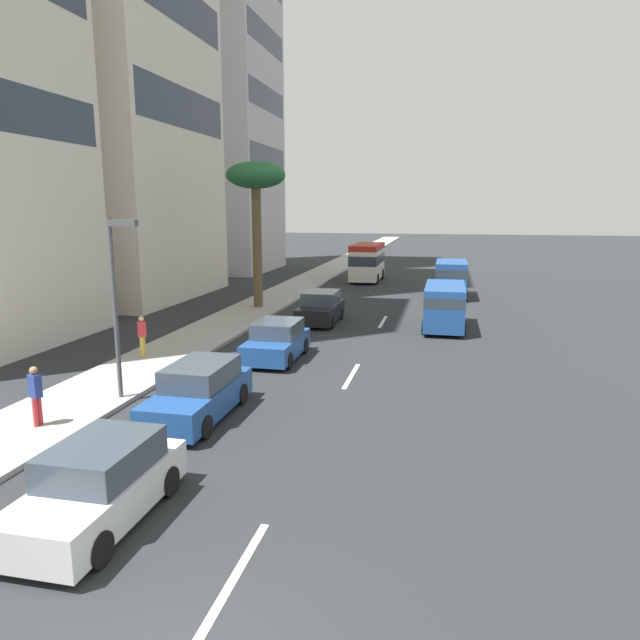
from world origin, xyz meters
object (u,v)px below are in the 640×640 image
at_px(van_second, 445,304).
at_px(minibus_third, 367,261).
at_px(car_sixth, 100,485).
at_px(street_lamp, 117,286).
at_px(car_seventh, 199,392).
at_px(van_fourth, 451,277).
at_px(pedestrian_near_lamp, 36,393).
at_px(car_lead, 321,308).
at_px(palm_tree, 256,183).
at_px(pedestrian_mid_block, 142,334).
at_px(car_fifth, 277,341).

xyz_separation_m(van_second, minibus_third, (18.34, 6.42, 0.39)).
height_order(car_sixth, street_lamp, street_lamp).
distance_m(minibus_third, car_seventh, 32.58).
bearing_deg(van_fourth, street_lamp, 157.44).
xyz_separation_m(van_second, pedestrian_near_lamp, (-16.17, 10.73, -0.21)).
bearing_deg(car_lead, car_sixth, 0.14).
distance_m(van_second, palm_tree, 13.10).
xyz_separation_m(pedestrian_mid_block, street_lamp, (-4.78, -2.03, 2.64)).
xyz_separation_m(car_seventh, palm_tree, (17.81, 4.15, 6.67)).
xyz_separation_m(car_fifth, car_seventh, (-6.77, 0.32, 0.02)).
xyz_separation_m(car_seventh, street_lamp, (0.74, 2.88, 2.93)).
bearing_deg(car_lead, minibus_third, -179.96).
bearing_deg(pedestrian_mid_block, van_second, 0.02).
height_order(pedestrian_mid_block, palm_tree, palm_tree).
relative_size(car_seventh, street_lamp, 0.81).
relative_size(car_fifth, pedestrian_mid_block, 2.46).
bearing_deg(pedestrian_near_lamp, car_lead, 94.33).
bearing_deg(pedestrian_near_lamp, pedestrian_mid_block, 116.92).
height_order(van_fourth, car_sixth, van_fourth).
relative_size(minibus_third, pedestrian_mid_block, 3.72).
bearing_deg(car_lead, palm_tree, -126.00).
xyz_separation_m(car_sixth, car_seventh, (5.72, 0.49, 0.01)).
xyz_separation_m(van_fourth, pedestrian_near_lamp, (-26.93, 11.07, -0.33)).
bearing_deg(car_fifth, car_seventh, -2.72).
height_order(van_second, car_seventh, van_second).
distance_m(car_fifth, palm_tree, 13.66).
relative_size(minibus_third, street_lamp, 1.09).
distance_m(van_fourth, car_sixth, 31.44).
relative_size(van_fourth, pedestrian_near_lamp, 2.77).
distance_m(car_seventh, pedestrian_mid_block, 7.39).
bearing_deg(street_lamp, minibus_third, -5.93).
bearing_deg(pedestrian_mid_block, minibus_third, 42.34).
height_order(car_lead, van_second, van_second).
height_order(car_seventh, palm_tree, palm_tree).
bearing_deg(street_lamp, car_sixth, -152.47).
height_order(van_second, van_fourth, van_fourth).
relative_size(car_sixth, pedestrian_near_lamp, 2.44).
bearing_deg(car_sixth, palm_tree, -168.85).
bearing_deg(street_lamp, car_fifth, -28.00).
relative_size(car_sixth, street_lamp, 0.73).
height_order(van_second, minibus_third, minibus_third).
bearing_deg(car_lead, van_second, 87.78).
height_order(car_lead, van_fourth, van_fourth).
bearing_deg(car_lead, pedestrian_mid_block, -30.85).
bearing_deg(street_lamp, van_fourth, -22.56).
bearing_deg(palm_tree, car_fifth, -157.96).
bearing_deg(car_sixth, pedestrian_near_lamp, -130.83).
xyz_separation_m(car_fifth, palm_tree, (11.04, 4.47, 6.70)).
bearing_deg(van_fourth, minibus_third, 41.75).
xyz_separation_m(van_second, van_fourth, (10.76, -0.34, 0.12)).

